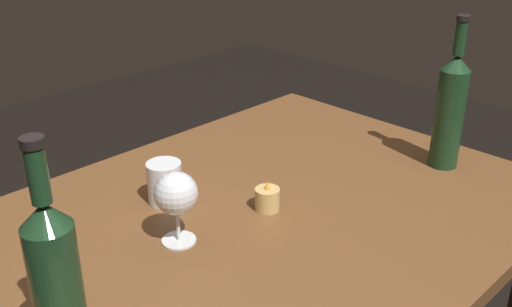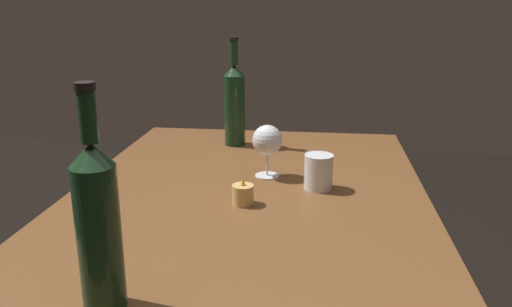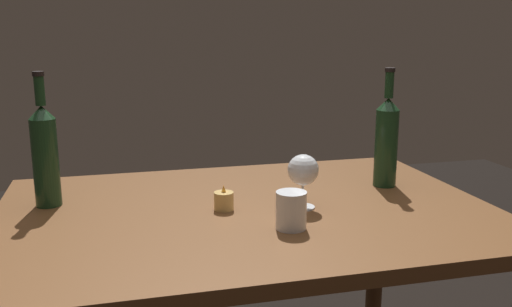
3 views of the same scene
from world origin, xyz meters
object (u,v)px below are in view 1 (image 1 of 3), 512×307
at_px(wine_glass_left, 176,195).
at_px(wine_bottle, 57,284).
at_px(wine_bottle_second, 450,109).
at_px(water_tumbler, 165,185).
at_px(votive_candle, 267,200).

bearing_deg(wine_glass_left, wine_bottle, -155.61).
xyz_separation_m(wine_glass_left, wine_bottle_second, (0.66, -0.19, 0.04)).
height_order(wine_glass_left, wine_bottle_second, wine_bottle_second).
bearing_deg(wine_glass_left, water_tumbler, 61.13).
xyz_separation_m(wine_glass_left, wine_bottle, (-0.31, -0.14, 0.04)).
bearing_deg(water_tumbler, wine_glass_left, -118.87).
distance_m(wine_glass_left, wine_bottle, 0.34).
xyz_separation_m(wine_bottle, votive_candle, (0.52, 0.10, -0.12)).
bearing_deg(wine_bottle_second, votive_candle, 161.13).
bearing_deg(wine_bottle_second, wine_bottle, 177.06).
height_order(wine_bottle_second, water_tumbler, wine_bottle_second).
height_order(wine_glass_left, wine_bottle, wine_bottle).
xyz_separation_m(wine_bottle_second, votive_candle, (-0.45, 0.15, -0.12)).
bearing_deg(wine_bottle, wine_bottle_second, -2.94).
distance_m(wine_bottle_second, water_tumbler, 0.67).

